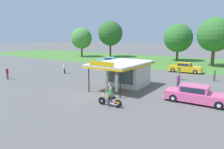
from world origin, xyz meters
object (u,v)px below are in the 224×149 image
at_px(gas_pump_nearside, 107,83).
at_px(featured_classic_sedan, 197,95).
at_px(bystander_leaning_by_kiosk, 178,81).
at_px(bystander_standing_back_lot, 64,68).
at_px(parked_car_back_row_far_right, 109,61).
at_px(bystander_strolling_foreground, 214,75).
at_px(motorcycle_with_rider, 110,98).
at_px(bystander_chatting_near_pumps, 7,73).
at_px(bystander_admiring_sedan, 179,73).
at_px(gas_pump_offside, 117,83).
at_px(parked_car_back_row_right, 131,66).
at_px(parked_car_back_row_centre, 185,68).

height_order(gas_pump_nearside, featured_classic_sedan, gas_pump_nearside).
xyz_separation_m(bystander_leaning_by_kiosk, bystander_standing_back_lot, (-17.03, -0.23, -0.04)).
bearing_deg(bystander_standing_back_lot, featured_classic_sedan, -10.31).
relative_size(parked_car_back_row_far_right, bystander_standing_back_lot, 3.48).
relative_size(featured_classic_sedan, bystander_strolling_foreground, 3.52).
distance_m(gas_pump_nearside, motorcycle_with_rider, 4.79).
xyz_separation_m(motorcycle_with_rider, bystander_chatting_near_pumps, (-17.22, 1.27, 0.16)).
distance_m(featured_classic_sedan, bystander_admiring_sedan, 9.43).
relative_size(gas_pump_offside, featured_classic_sedan, 0.39).
distance_m(gas_pump_nearside, bystander_standing_back_lot, 12.09).
height_order(motorcycle_with_rider, bystander_leaning_by_kiosk, bystander_leaning_by_kiosk).
bearing_deg(parked_car_back_row_right, bystander_standing_back_lot, -126.77).
xyz_separation_m(parked_car_back_row_right, bystander_chatting_near_pumps, (-9.66, -15.95, 0.11)).
bearing_deg(featured_classic_sedan, bystander_admiring_sedan, 114.93).
bearing_deg(bystander_standing_back_lot, bystander_chatting_near_pumps, -113.31).
height_order(featured_classic_sedan, bystander_admiring_sedan, bystander_admiring_sedan).
bearing_deg(gas_pump_offside, gas_pump_nearside, -179.99).
distance_m(bystander_leaning_by_kiosk, bystander_admiring_sedan, 4.92).
bearing_deg(bystander_leaning_by_kiosk, gas_pump_offside, -133.55).
relative_size(bystander_chatting_near_pumps, bystander_strolling_foreground, 1.01).
relative_size(gas_pump_nearside, parked_car_back_row_centre, 0.36).
height_order(motorcycle_with_rider, parked_car_back_row_centre, motorcycle_with_rider).
height_order(bystander_leaning_by_kiosk, bystander_strolling_foreground, bystander_leaning_by_kiosk).
height_order(gas_pump_offside, bystander_strolling_foreground, gas_pump_offside).
distance_m(parked_car_back_row_far_right, parked_car_back_row_right, 7.89).
relative_size(motorcycle_with_rider, bystander_standing_back_lot, 1.42).
bearing_deg(bystander_standing_back_lot, gas_pump_offside, -20.75).
distance_m(motorcycle_with_rider, bystander_admiring_sedan, 13.48).
distance_m(motorcycle_with_rider, bystander_chatting_near_pumps, 17.27).
bearing_deg(motorcycle_with_rider, gas_pump_nearside, 128.70).
xyz_separation_m(parked_car_back_row_far_right, bystander_standing_back_lot, (0.44, -12.40, 0.14)).
bearing_deg(bystander_strolling_foreground, bystander_admiring_sedan, -157.34).
bearing_deg(bystander_chatting_near_pumps, parked_car_back_row_centre, 45.62).
xyz_separation_m(featured_classic_sedan, bystander_admiring_sedan, (-3.98, 8.55, 0.18)).
bearing_deg(gas_pump_nearside, bystander_standing_back_lot, 157.22).
bearing_deg(motorcycle_with_rider, bystander_leaning_by_kiosk, 71.54).
distance_m(gas_pump_nearside, bystander_chatting_near_pumps, 14.44).
bearing_deg(motorcycle_with_rider, bystander_strolling_foreground, 69.87).
bearing_deg(gas_pump_nearside, parked_car_back_row_far_right, 124.16).
distance_m(bystander_chatting_near_pumps, bystander_standing_back_lot, 7.78).
bearing_deg(parked_car_back_row_far_right, bystander_chatting_near_pumps, -97.68).
distance_m(gas_pump_offside, parked_car_back_row_far_right, 21.34).
distance_m(bystander_standing_back_lot, bystander_strolling_foreground, 20.73).
xyz_separation_m(gas_pump_nearside, motorcycle_with_rider, (2.99, -3.73, -0.18)).
relative_size(gas_pump_offside, bystander_chatting_near_pumps, 1.36).
distance_m(featured_classic_sedan, bystander_chatting_near_pumps, 23.05).
bearing_deg(bystander_chatting_near_pumps, bystander_strolling_foreground, 31.18).
distance_m(motorcycle_with_rider, parked_car_back_row_centre, 19.62).
distance_m(parked_car_back_row_far_right, bystander_admiring_sedan, 17.79).
bearing_deg(bystander_leaning_by_kiosk, motorcycle_with_rider, -108.46).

